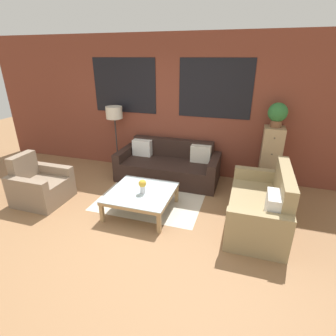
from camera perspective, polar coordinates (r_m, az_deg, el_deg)
name	(u,v)px	position (r m, az deg, el deg)	size (l,w,h in m)	color
ground_plane	(118,232)	(4.02, -10.78, -13.47)	(16.00, 16.00, 0.00)	#8E6642
wall_back_brick	(168,107)	(5.57, 0.01, 13.21)	(8.40, 0.09, 2.80)	brown
rug	(154,194)	(4.91, -3.01, -5.76)	(1.83, 1.72, 0.00)	beige
couch_dark	(168,166)	(5.40, 0.09, 0.34)	(2.05, 0.88, 0.78)	black
settee_vintage	(261,207)	(4.16, 19.52, -8.06)	(0.80, 1.55, 0.92)	#99845B
armchair_corner	(40,186)	(5.10, -26.03, -3.62)	(0.80, 0.79, 0.84)	#84705B
coffee_table	(141,194)	(4.28, -5.83, -5.67)	(1.01, 1.01, 0.36)	silver
floor_lamp	(114,116)	(5.76, -11.58, 10.98)	(0.35, 0.35, 1.41)	#2D2D2D
drawer_cabinet	(270,158)	(5.30, 21.35, 1.97)	(0.36, 0.39, 1.20)	tan
potted_plant	(278,114)	(5.08, 22.74, 10.87)	(0.34, 0.34, 0.44)	brown
flower_vase	(142,185)	(4.15, -5.57, -3.78)	(0.12, 0.12, 0.23)	silver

